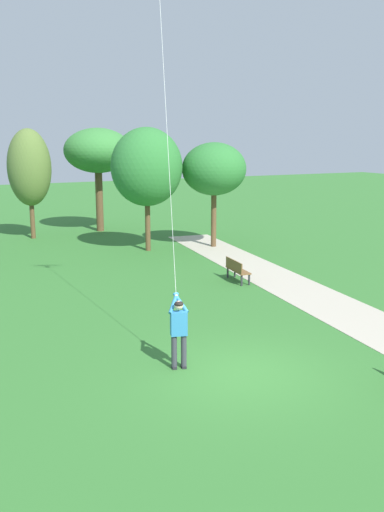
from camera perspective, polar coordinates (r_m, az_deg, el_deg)
The scene contains 8 objects.
ground_plane at distance 13.82m, azimuth 5.14°, elevation -11.86°, with size 120.00×120.00×0.00m, color #33702D.
walkway_path at distance 18.46m, azimuth 16.46°, elevation -6.08°, with size 2.40×32.00×0.02m, color #B7AD99.
person_kite_flyer at distance 13.72m, azimuth -1.37°, elevation -7.30°, with size 0.50×0.63×1.83m.
park_bench_far_walkway at distance 22.07m, azimuth 4.57°, elevation -1.31°, with size 0.61×1.54×0.88m.
tree_behind_path at distance 32.42m, azimuth -16.26°, elevation 8.64°, with size 2.38×2.38×6.08m.
tree_lakeside_far at distance 28.70m, azimuth 2.27°, elevation 8.83°, with size 3.28×3.26×5.36m.
tree_treeline_left at distance 34.13m, azimuth -9.60°, elevation 10.49°, with size 3.96×4.46×6.15m.
tree_treeline_center at distance 27.75m, azimuth -4.64°, elevation 9.02°, with size 3.57×3.22×6.09m.
Camera 1 is at (-6.70, -10.73, 5.58)m, focal length 39.20 mm.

